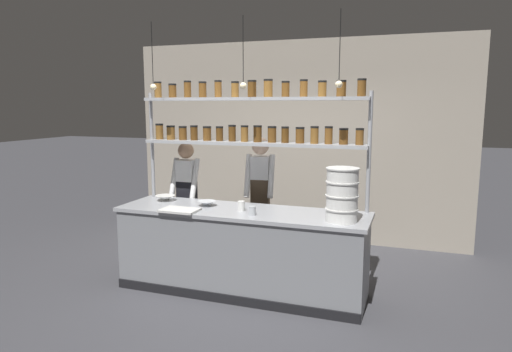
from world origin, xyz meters
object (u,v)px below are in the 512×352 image
Objects in this scene: serving_cup_front at (241,206)px; cutting_board at (180,210)px; container_stack at (342,195)px; prep_bowl_center_front at (165,198)px; spice_shelf_unit at (252,124)px; serving_cup_by_board at (252,211)px; chef_left at (187,196)px; prep_bowl_near_left at (207,203)px; chef_center at (260,194)px.

cutting_board is at bearing -159.12° from serving_cup_front.
prep_bowl_center_front is (-2.13, 0.28, -0.23)m from container_stack.
spice_shelf_unit reaches higher than serving_cup_front.
serving_cup_by_board is (-0.91, -0.05, -0.22)m from container_stack.
chef_left is 7.57× the size of prep_bowl_near_left.
serving_cup_by_board is (0.18, -0.14, -0.01)m from serving_cup_front.
spice_shelf_unit is 1.59× the size of chef_center.
container_stack is 1.11m from serving_cup_front.
cutting_board is at bearing -173.41° from serving_cup_by_board.
spice_shelf_unit is 1.67× the size of chef_left.
prep_bowl_near_left is (0.55, -0.56, 0.05)m from chef_left.
container_stack is at bearing -4.80° from serving_cup_front.
chef_left is at bearing 145.94° from serving_cup_by_board.
cutting_board is at bearing -127.45° from chef_center.
spice_shelf_unit is 1.39m from chef_left.
chef_center is at bearing 94.21° from serving_cup_front.
serving_cup_front is at bearing 20.88° from cutting_board.
chef_center is 4.13× the size of cutting_board.
spice_shelf_unit is 0.98m from chef_center.
chef_left is 2.24m from container_stack.
chef_left reaches higher than cutting_board.
chef_center is 15.44× the size of serving_cup_front.
serving_cup_front is (0.46, -0.10, 0.03)m from prep_bowl_near_left.
prep_bowl_near_left is at bearing -148.19° from spice_shelf_unit.
serving_cup_front is at bearing -10.41° from prep_bowl_center_front.
prep_bowl_center_front is at bearing -157.46° from chef_center.
container_stack is 1.57m from prep_bowl_near_left.
serving_cup_by_board is at bearing -69.46° from spice_shelf_unit.
chef_center is 3.13× the size of container_stack.
chef_center is 0.97m from serving_cup_by_board.
prep_bowl_near_left is 0.68m from serving_cup_by_board.
prep_bowl_near_left is 2.19× the size of serving_cup_by_board.
serving_cup_by_board is at bearing -39.04° from serving_cup_front.
spice_shelf_unit is 12.67× the size of prep_bowl_near_left.
cutting_board is (-0.56, -1.03, -0.02)m from chef_center.
spice_shelf_unit is at bearing 9.97° from prep_bowl_center_front.
chef_left is 16.57× the size of serving_cup_by_board.
chef_left is 0.47m from prep_bowl_center_front.
container_stack is (1.14, -0.89, 0.23)m from chef_center.
chef_center reaches higher than serving_cup_front.
serving_cup_by_board reaches higher than prep_bowl_center_front.
prep_bowl_center_front is (-0.04, -0.46, 0.05)m from chef_left.
serving_cup_front is (0.02, -0.37, -0.86)m from spice_shelf_unit.
spice_shelf_unit is 11.34× the size of prep_bowl_center_front.
spice_shelf_unit reaches higher than serving_cup_by_board.
chef_center is at bearing 95.68° from spice_shelf_unit.
container_stack reaches higher than cutting_board.
serving_cup_by_board is at bearing -85.05° from chef_center.
container_stack reaches higher than prep_bowl_near_left.
chef_left is 14.70× the size of serving_cup_front.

